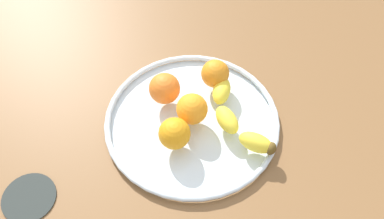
% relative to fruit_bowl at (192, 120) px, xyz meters
% --- Properties ---
extents(ground_plane, '(1.35, 1.35, 0.04)m').
position_rel_fruit_bowl_xyz_m(ground_plane, '(0.00, 0.00, -0.03)').
color(ground_plane, brown).
extents(fruit_bowl, '(0.36, 0.36, 0.02)m').
position_rel_fruit_bowl_xyz_m(fruit_bowl, '(0.00, 0.00, 0.00)').
color(fruit_bowl, silver).
rests_on(fruit_bowl, ground_plane).
extents(banana, '(0.20, 0.12, 0.04)m').
position_rel_fruit_bowl_xyz_m(banana, '(0.02, 0.09, 0.03)').
color(banana, yellow).
rests_on(banana, fruit_bowl).
extents(orange_front_right, '(0.07, 0.07, 0.07)m').
position_rel_fruit_bowl_xyz_m(orange_front_right, '(-0.06, -0.05, 0.04)').
color(orange_front_right, orange).
rests_on(orange_front_right, fruit_bowl).
extents(orange_back_left, '(0.06, 0.06, 0.06)m').
position_rel_fruit_bowl_xyz_m(orange_back_left, '(0.05, -0.04, 0.04)').
color(orange_back_left, orange).
rests_on(orange_back_left, fruit_bowl).
extents(orange_back_right, '(0.06, 0.06, 0.06)m').
position_rel_fruit_bowl_xyz_m(orange_back_right, '(-0.09, 0.06, 0.04)').
color(orange_back_right, orange).
rests_on(orange_back_right, fruit_bowl).
extents(orange_center, '(0.06, 0.06, 0.06)m').
position_rel_fruit_bowl_xyz_m(orange_center, '(-0.00, -0.00, 0.04)').
color(orange_center, orange).
rests_on(orange_center, fruit_bowl).
extents(ambient_coaster, '(0.10, 0.10, 0.01)m').
position_rel_fruit_bowl_xyz_m(ambient_coaster, '(0.14, -0.32, -0.01)').
color(ambient_coaster, '#292F2C').
rests_on(ambient_coaster, ground_plane).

